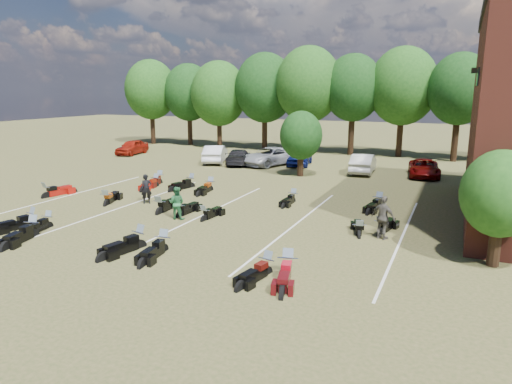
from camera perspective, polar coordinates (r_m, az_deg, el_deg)
The scene contains 36 objects.
ground at distance 20.50m, azimuth -3.20°, elevation -5.64°, with size 160.00×160.00×0.00m, color brown.
car_0 at distance 48.48m, azimuth -15.24°, elevation 5.43°, with size 1.74×4.34×1.48m, color maroon.
car_1 at distance 41.56m, azimuth -5.11°, elevation 4.78°, with size 1.68×4.83×1.59m, color silver.
car_2 at distance 39.89m, azimuth 1.76°, elevation 4.46°, with size 2.57×5.56×1.55m, color #97999F.
car_3 at distance 40.37m, azimuth -2.14°, elevation 4.42°, with size 1.90×4.68×1.36m, color black.
car_4 at distance 40.14m, azimuth 5.49°, elevation 4.46°, with size 1.81×4.51×1.54m, color navy.
car_5 at distance 37.06m, azimuth 13.25°, elevation 3.51°, with size 1.63×4.69×1.54m, color #ACACA8.
car_6 at distance 36.83m, azimuth 20.27°, elevation 2.82°, with size 2.16×4.69×1.30m, color #5F0605.
car_7 at distance 37.13m, azimuth 27.94°, elevation 2.30°, with size 2.02×4.96×1.44m, color #343539.
person_black at distance 27.00m, azimuth -13.54°, elevation 0.37°, with size 0.62×0.41×1.71m, color black.
person_green at distance 23.41m, azimuth -9.89°, elevation -1.36°, with size 0.82×0.64×1.68m, color #296F3D.
person_grey at distance 20.69m, azimuth 15.61°, elevation -3.11°, with size 1.14×0.48×1.95m, color #4E4A43.
motorcycle_0 at distance 24.61m, azimuth -26.22°, elevation -3.83°, with size 0.74×2.32×1.29m, color black, non-canonical shape.
motorcycle_1 at distance 23.97m, azimuth -24.52°, elevation -4.08°, with size 0.65×2.04×1.14m, color black, non-canonical shape.
motorcycle_2 at distance 22.82m, azimuth -26.08°, elevation -5.04°, with size 0.78×2.45×1.37m, color black, non-canonical shape.
motorcycle_3 at distance 19.72m, azimuth -14.39°, elevation -6.78°, with size 0.78×2.45×1.37m, color black, non-canonical shape.
motorcycle_4 at distance 19.04m, azimuth -11.52°, elevation -7.34°, with size 0.73×2.30×1.29m, color black, non-canonical shape.
motorcycle_5 at distance 16.49m, azimuth 1.32°, elevation -10.28°, with size 0.68×2.14×1.19m, color black, non-canonical shape.
motorcycle_6 at distance 16.46m, azimuth 3.95°, elevation -10.34°, with size 0.76×2.39×1.33m, color #43090C, non-canonical shape.
motorcycle_7 at distance 30.65m, azimuth -24.68°, elevation -0.64°, with size 0.77×2.42×1.35m, color maroon, non-canonical shape.
motorcycle_8 at distance 27.38m, azimuth -18.18°, elevation -1.58°, with size 0.74×2.31×1.29m, color black, non-canonical shape.
motorcycle_9 at distance 24.79m, azimuth -11.93°, elevation -2.67°, with size 0.78×2.45×1.37m, color black, non-canonical shape.
motorcycle_10 at distance 24.05m, azimuth -9.44°, elevation -3.04°, with size 0.70×2.20×1.22m, color black, non-canonical shape.
motorcycle_11 at distance 23.12m, azimuth -6.46°, elevation -3.58°, with size 0.65×2.04×1.13m, color black, non-canonical shape.
motorcycle_12 at distance 20.98m, azimuth 12.74°, elevation -5.51°, with size 0.65×2.05×1.14m, color black, non-canonical shape.
motorcycle_13 at distance 21.55m, azimuth 15.29°, elevation -5.17°, with size 0.70×2.19×1.22m, color black, non-canonical shape.
motorcycle_14 at distance 32.75m, azimuth -11.95°, elevation 1.03°, with size 0.74×2.33×1.30m, color #470C0A, non-canonical shape.
motorcycle_15 at distance 31.76m, azimuth -12.43°, elevation 0.65°, with size 0.71×2.22×1.24m, color #9B130B, non-canonical shape.
motorcycle_16 at distance 31.14m, azimuth -8.15°, elevation 0.59°, with size 0.75×2.36×1.31m, color black, non-canonical shape.
motorcycle_17 at distance 29.91m, azimuth -5.74°, elevation 0.16°, with size 0.72×2.27×1.27m, color black, non-canonical shape.
motorcycle_18 at distance 26.77m, azimuth 4.64°, elevation -1.30°, with size 0.64×2.01×1.12m, color black, non-canonical shape.
motorcycle_20 at distance 26.32m, azimuth 15.03°, elevation -1.94°, with size 0.71×2.24×1.25m, color black, non-canonical shape.
tree_line at distance 47.33m, azimuth 12.27°, elevation 12.20°, with size 56.00×6.00×9.79m.
young_tree_near_building at distance 18.69m, azimuth 28.27°, elevation -0.21°, with size 2.80×2.80×4.16m.
young_tree_midfield at distance 34.72m, azimuth 5.65°, elevation 7.05°, with size 3.20×3.20×4.70m.
parking_lines at distance 24.41m, azimuth -6.23°, elevation -2.69°, with size 20.10×14.00×0.01m.
Camera 1 is at (9.00, -17.26, 6.41)m, focal length 32.00 mm.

